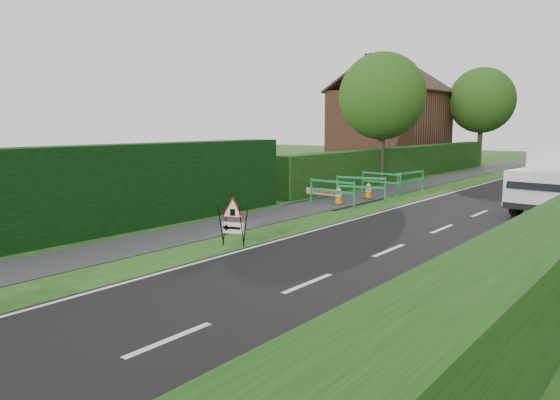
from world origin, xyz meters
The scene contains 17 objects.
ground centered at (0.00, 0.00, 0.00)m, with size 120.00×120.00×0.00m, color #234513.
footpath centered at (-3.00, 35.00, 0.01)m, with size 2.00×90.00×0.02m, color #2D2D30.
hedge_west_near centered at (-5.00, 0.00, 0.00)m, with size 1.10×18.00×2.50m, color black.
hedge_west_far centered at (-5.00, 22.00, 0.00)m, with size 1.00×24.00×1.80m, color #14380F.
house_west centered at (-10.00, 30.00, 2.90)m, with size 7.50×7.40×7.88m.
tree_nw centered at (-4.60, 18.00, 4.48)m, with size 4.40×4.40×6.70m.
tree_fw centered at (-4.60, 34.00, 4.83)m, with size 4.80×4.80×7.24m.
triangle_sign centered at (-0.92, 2.59, 0.74)m, with size 0.90×0.90×1.06m.
traffic_cone_0 centered at (4.97, 11.36, 0.39)m, with size 0.38×0.38×0.79m.
traffic_cone_3 centered at (-2.58, 10.53, 0.39)m, with size 0.38×0.38×0.79m.
traffic_cone_4 centered at (-2.39, 12.58, 0.39)m, with size 0.38×0.38×0.79m.
ped_barrier_0 centered at (-2.63, 10.11, 0.63)m, with size 2.08×0.49×1.00m.
ped_barrier_1 centered at (-2.47, 12.07, 0.63)m, with size 2.08×0.84×1.00m.
ped_barrier_2 centered at (-2.70, 14.31, 0.63)m, with size 2.09×0.66×1.00m.
ped_barrier_3 centered at (-1.81, 15.43, 0.63)m, with size 0.68×2.09×1.00m.
redwhite_plank centered at (-3.28, 10.44, 0.00)m, with size 1.50×0.04×0.25m, color red.
hatchback_car centered at (1.45, 26.00, 0.59)m, with size 1.38×3.44×1.17m, color silver.
Camera 1 is at (8.26, -7.46, 3.07)m, focal length 35.00 mm.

